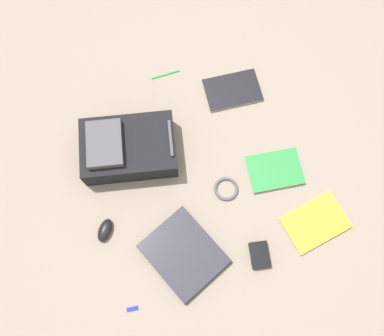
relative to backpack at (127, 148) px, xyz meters
The scene contains 11 objects.
ground_plane 0.33m from the backpack, 51.89° to the left, with size 3.70×3.70×0.00m, color gray.
backpack is the anchor object (origin of this frame).
laptop 0.55m from the backpack, ahead, with size 0.41×0.37×0.03m.
book_blue 0.61m from the backpack, 100.63° to the left, with size 0.22×0.30×0.02m.
book_manual 0.70m from the backpack, 59.80° to the left, with size 0.23×0.28×0.02m.
book_red 0.93m from the backpack, 45.75° to the left, with size 0.21×0.29×0.01m.
computer_mouse 0.39m from the backpack, 36.48° to the right, with size 0.06×0.11×0.04m, color black.
cable_coil 0.50m from the backpack, 45.80° to the left, with size 0.11×0.11×0.01m, color #4C4C51.
power_brick 0.78m from the backpack, 28.29° to the left, with size 0.08×0.11×0.04m, color black.
pen_black 0.46m from the backpack, 135.87° to the left, with size 0.01×0.01×0.15m, color #198C33.
usb_stick 0.72m from the backpack, 19.22° to the right, with size 0.02×0.05×0.01m, color #191999.
Camera 1 is at (0.54, -0.23, 1.91)m, focal length 39.14 mm.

